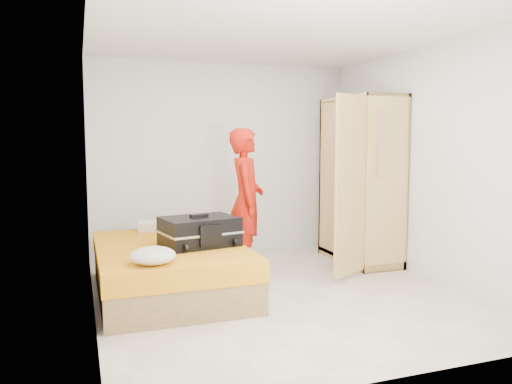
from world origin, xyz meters
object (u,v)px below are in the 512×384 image
object	(u,v)px
bed	(170,268)
round_cushion	(153,256)
wardrobe	(360,185)
person	(246,201)
suitcase	(200,231)

from	to	relation	value
bed	round_cushion	size ratio (longest dim) A/B	5.20
bed	wardrobe	distance (m)	2.66
bed	wardrobe	world-z (taller)	wardrobe
bed	person	distance (m)	1.27
person	round_cushion	bearing A→B (deg)	153.21
wardrobe	person	size ratio (longest dim) A/B	1.24
wardrobe	person	world-z (taller)	wardrobe
person	suitcase	bearing A→B (deg)	150.73
bed	round_cushion	distance (m)	0.88
wardrobe	suitcase	distance (m)	2.34
bed	wardrobe	bearing A→B (deg)	10.75
round_cushion	wardrobe	bearing A→B (deg)	24.17
suitcase	person	bearing A→B (deg)	32.00
person	round_cushion	size ratio (longest dim) A/B	4.37
person	suitcase	distance (m)	1.00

